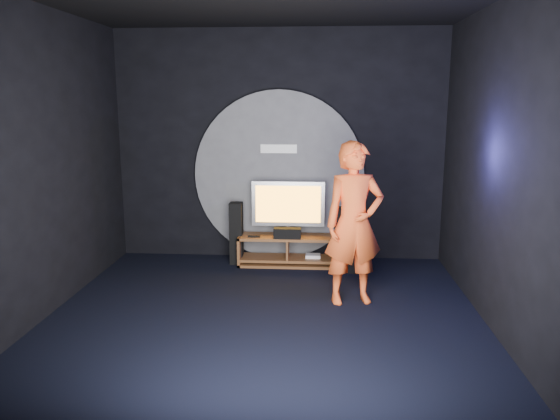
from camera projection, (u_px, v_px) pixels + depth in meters
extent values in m
plane|color=black|center=(264.00, 318.00, 6.26)|extent=(5.00, 5.00, 0.00)
cube|color=black|center=(279.00, 146.00, 8.35)|extent=(5.00, 0.04, 3.50)
cube|color=black|center=(224.00, 214.00, 3.46)|extent=(5.00, 0.04, 3.50)
cube|color=black|center=(40.00, 164.00, 6.07)|extent=(0.04, 5.00, 3.50)
cube|color=black|center=(499.00, 168.00, 5.74)|extent=(0.04, 5.00, 3.50)
cylinder|color=#515156|center=(279.00, 176.00, 8.38)|extent=(2.60, 0.08, 2.60)
cube|color=white|center=(279.00, 149.00, 8.25)|extent=(0.55, 0.03, 0.13)
cube|color=brown|center=(288.00, 237.00, 8.16)|extent=(1.48, 0.45, 0.04)
cube|color=brown|center=(288.00, 258.00, 8.23)|extent=(1.43, 0.42, 0.04)
cube|color=brown|center=(240.00, 249.00, 8.25)|extent=(0.04, 0.45, 0.45)
cube|color=brown|center=(336.00, 251.00, 8.16)|extent=(0.04, 0.45, 0.45)
cube|color=brown|center=(288.00, 248.00, 8.20)|extent=(0.03, 0.40, 0.29)
cube|color=brown|center=(288.00, 263.00, 8.25)|extent=(1.48, 0.45, 0.04)
cube|color=white|center=(313.00, 256.00, 8.19)|extent=(0.22, 0.16, 0.05)
cube|color=#A9A9B0|center=(288.00, 233.00, 8.22)|extent=(0.36, 0.22, 0.04)
cylinder|color=#A9A9B0|center=(288.00, 229.00, 8.21)|extent=(0.07, 0.07, 0.10)
cube|color=#A9A9B0|center=(288.00, 204.00, 8.13)|extent=(1.09, 0.06, 0.67)
cube|color=orange|center=(288.00, 204.00, 8.10)|extent=(0.97, 0.01, 0.55)
cube|color=black|center=(287.00, 233.00, 8.01)|extent=(0.40, 0.15, 0.15)
cube|color=black|center=(254.00, 237.00, 8.07)|extent=(0.18, 0.05, 0.02)
cube|color=black|center=(236.00, 233.00, 8.23)|extent=(0.19, 0.21, 0.94)
cube|color=black|center=(341.00, 239.00, 7.87)|extent=(0.19, 0.21, 0.94)
cube|color=black|center=(357.00, 259.00, 7.93)|extent=(0.32, 0.32, 0.35)
imported|color=#F65621|center=(354.00, 224.00, 6.56)|extent=(0.82, 0.64, 1.98)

